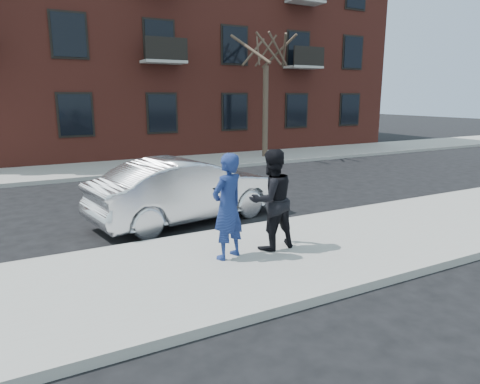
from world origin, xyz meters
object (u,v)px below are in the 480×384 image
man_hoodie (228,207)px  man_peacoat (271,200)px  silver_sedan (187,190)px  street_tree (266,39)px

man_hoodie → man_peacoat: 0.94m
man_peacoat → silver_sedan: bearing=-82.6°
street_tree → man_peacoat: size_ratio=3.60×
street_tree → man_hoodie: bearing=-124.2°
silver_sedan → man_peacoat: 2.99m
silver_sedan → man_hoodie: man_hoodie is taller
silver_sedan → man_peacoat: bearing=-179.5°
silver_sedan → street_tree: bearing=-51.2°
street_tree → man_peacoat: 13.52m
silver_sedan → man_hoodie: bearing=162.5°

